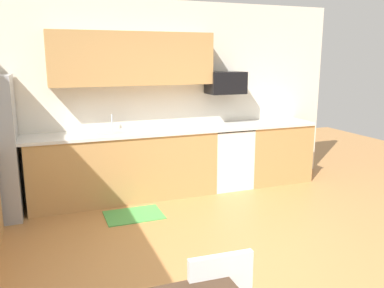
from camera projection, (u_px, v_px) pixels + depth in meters
ground_plane at (231, 274)px, 3.58m from camera, size 12.00×12.00×0.00m
wall_back at (151, 98)px, 5.71m from camera, size 5.80×0.10×2.70m
cabinet_run_back at (125, 167)px, 5.41m from camera, size 2.51×0.60×0.90m
cabinet_run_back_right at (274, 153)px, 6.24m from camera, size 1.04×0.60×0.90m
countertop_back at (159, 131)px, 5.49m from camera, size 4.80×0.64×0.04m
upper_cabinets_back at (133, 59)px, 5.29m from camera, size 2.20×0.34×0.70m
oven_range at (227, 157)px, 5.96m from camera, size 0.60×0.60×0.91m
microwave at (226, 83)px, 5.81m from camera, size 0.54×0.36×0.32m
sink_basin at (115, 137)px, 5.28m from camera, size 0.48×0.40×0.14m
sink_faucet at (112, 123)px, 5.41m from camera, size 0.02×0.02×0.24m
floor_mat at (134, 215)px, 4.90m from camera, size 0.70×0.50×0.01m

